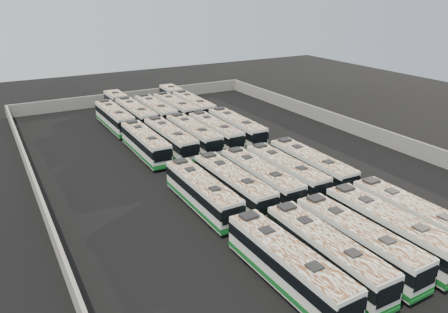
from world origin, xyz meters
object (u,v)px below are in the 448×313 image
(bus_midfront_left, at_px, (233,185))
(bus_midback_far_left, at_px, (145,143))
(bus_back_center, at_px, (155,111))
(bus_front_far_right, at_px, (414,219))
(bus_front_center, at_px, (358,241))
(bus_back_far_left, at_px, (114,118))
(bus_midfront_far_left, at_px, (202,192))
(bus_midback_center, at_px, (193,135))
(bus_midback_far_right, at_px, (236,128))
(bus_back_left, at_px, (129,110))
(bus_midfront_center, at_px, (260,178))
(bus_front_far_left, at_px, (288,265))
(bus_midback_left, at_px, (170,139))
(bus_back_far_right, at_px, (186,102))
(bus_midfront_right, at_px, (285,172))
(bus_midback_right, at_px, (215,132))
(bus_back_right, at_px, (176,109))
(bus_midfront_far_right, at_px, (311,166))
(bus_front_right, at_px, (389,229))
(bus_front_left, at_px, (326,252))

(bus_midfront_left, relative_size, bus_midback_far_left, 1.01)
(bus_back_center, bearing_deg, bus_front_far_right, -81.40)
(bus_front_center, bearing_deg, bus_back_far_left, 97.63)
(bus_midfront_far_left, relative_size, bus_back_center, 0.96)
(bus_midfront_far_left, height_order, bus_midback_center, bus_midback_center)
(bus_midback_far_right, relative_size, bus_back_left, 0.65)
(bus_midfront_center, distance_m, bus_midback_center, 16.56)
(bus_front_center, xyz_separation_m, bus_back_far_left, (-6.84, 44.24, 0.02))
(bus_midfront_left, relative_size, bus_midfront_center, 1.01)
(bus_midfront_center, bearing_deg, bus_back_far_left, 102.94)
(bus_front_far_left, relative_size, bus_midback_far_right, 0.98)
(bus_midfront_center, bearing_deg, bus_midback_left, 101.52)
(bus_midback_far_left, distance_m, bus_back_left, 17.34)
(bus_back_left, xyz_separation_m, bus_back_center, (3.43, -3.14, 0.02))
(bus_back_far_left, height_order, bus_back_far_right, bus_back_far_left)
(bus_midfront_right, relative_size, bus_midback_right, 0.99)
(bus_midfront_right, bearing_deg, bus_midfront_far_left, -179.97)
(bus_midback_center, xyz_separation_m, bus_back_left, (-3.54, 17.13, -0.00))
(bus_midfront_far_left, height_order, bus_back_left, bus_back_left)
(bus_midfront_right, xyz_separation_m, bus_midback_left, (-6.68, 16.48, 0.05))
(bus_front_far_left, bearing_deg, bus_back_right, 75.67)
(bus_front_far_right, relative_size, bus_midfront_right, 1.03)
(bus_midback_right, relative_size, bus_back_right, 0.97)
(bus_front_far_left, height_order, bus_midfront_far_left, bus_front_far_left)
(bus_midfront_right, bearing_deg, bus_midback_far_right, 77.92)
(bus_midfront_far_right, distance_m, bus_back_center, 31.36)
(bus_midback_far_left, distance_m, bus_midback_left, 3.42)
(bus_front_right, height_order, bus_front_far_right, bus_front_right)
(bus_midback_left, distance_m, bus_back_left, 17.13)
(bus_back_right, bearing_deg, bus_front_far_left, -104.58)
(bus_back_right, bearing_deg, bus_front_left, -100.18)
(bus_midfront_center, bearing_deg, bus_front_right, -75.71)
(bus_front_far_right, height_order, bus_midback_left, bus_midback_left)
(bus_front_left, bearing_deg, bus_midback_center, 84.16)
(bus_back_right, bearing_deg, bus_front_right, -91.43)
(bus_front_far_left, height_order, bus_midfront_center, bus_front_far_left)
(bus_midfront_right, bearing_deg, bus_back_far_left, 108.70)
(bus_back_right, bearing_deg, bus_midback_center, -105.22)
(bus_front_far_right, bearing_deg, bus_midback_far_left, 114.64)
(bus_midback_right, xyz_separation_m, bus_back_right, (0.03, 13.98, 0.05))
(bus_front_left, height_order, bus_midfront_left, bus_midfront_left)
(bus_midback_far_right, relative_size, bus_back_far_left, 1.02)
(bus_front_far_left, relative_size, bus_midback_far_left, 1.02)
(bus_midfront_left, xyz_separation_m, bus_back_right, (6.86, 30.52, 0.02))
(bus_midfront_right, bearing_deg, bus_midfront_far_right, -2.16)
(bus_front_right, height_order, bus_midback_left, bus_front_right)
(bus_front_far_right, distance_m, bus_midback_far_left, 33.37)
(bus_front_center, relative_size, bus_midfront_far_right, 0.99)
(bus_midfront_right, bearing_deg, bus_back_right, 89.78)
(bus_back_center, bearing_deg, bus_midback_left, -103.45)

